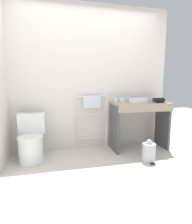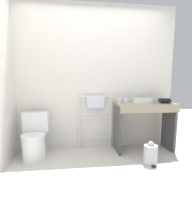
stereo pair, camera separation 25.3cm
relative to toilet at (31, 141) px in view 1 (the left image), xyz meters
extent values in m
plane|color=beige|center=(1.01, -0.94, -0.31)|extent=(12.00, 12.00, 0.00)
cube|color=silver|center=(1.01, 0.43, 0.97)|extent=(2.97, 0.12, 2.56)
cylinder|color=white|center=(0.00, -0.08, -0.12)|extent=(0.36, 0.36, 0.38)
cylinder|color=white|center=(0.00, -0.08, 0.08)|extent=(0.37, 0.37, 0.02)
cube|color=white|center=(0.00, 0.17, 0.24)|extent=(0.41, 0.17, 0.34)
cylinder|color=silver|center=(0.00, 0.17, 0.41)|extent=(0.05, 0.05, 0.01)
cylinder|color=white|center=(0.73, 0.34, 0.19)|extent=(0.02, 0.02, 1.01)
cylinder|color=white|center=(1.33, 0.34, 0.19)|extent=(0.02, 0.02, 1.01)
cylinder|color=white|center=(1.03, 0.34, -0.13)|extent=(0.59, 0.02, 0.02)
cylinder|color=white|center=(1.03, 0.34, 0.26)|extent=(0.59, 0.02, 0.02)
cylinder|color=white|center=(1.03, 0.34, 0.66)|extent=(0.59, 0.02, 0.02)
cube|color=silver|center=(1.03, 0.31, 0.55)|extent=(0.32, 0.04, 0.23)
cube|color=gray|center=(1.87, 0.10, 0.53)|extent=(1.00, 0.52, 0.03)
cube|color=gray|center=(1.87, -0.15, 0.46)|extent=(1.00, 0.02, 0.10)
cube|color=#4C4C4F|center=(1.39, 0.10, 0.10)|extent=(0.04, 0.45, 0.82)
cube|color=#4C4C4F|center=(2.35, 0.10, 0.10)|extent=(0.04, 0.45, 0.82)
cylinder|color=white|center=(1.86, 0.14, 0.58)|extent=(0.37, 0.37, 0.08)
cylinder|color=silver|center=(1.86, 0.14, 0.62)|extent=(0.30, 0.30, 0.01)
cylinder|color=silver|center=(1.86, 0.33, 0.61)|extent=(0.02, 0.02, 0.13)
cylinder|color=silver|center=(1.86, 0.29, 0.66)|extent=(0.02, 0.09, 0.02)
cylinder|color=white|center=(1.47, 0.25, 0.59)|extent=(0.08, 0.08, 0.09)
cylinder|color=white|center=(1.56, 0.19, 0.59)|extent=(0.08, 0.08, 0.09)
cylinder|color=black|center=(2.20, 0.01, 0.59)|extent=(0.15, 0.09, 0.09)
cone|color=black|center=(2.30, 0.01, 0.59)|extent=(0.05, 0.07, 0.07)
cube|color=black|center=(2.16, 0.10, 0.59)|extent=(0.05, 0.09, 0.06)
cylinder|color=#B7B7BC|center=(1.76, -0.46, -0.17)|extent=(0.20, 0.20, 0.29)
sphere|color=#B7B7BC|center=(1.76, -0.46, -0.01)|extent=(0.09, 0.09, 0.09)
cube|color=black|center=(1.76, -0.57, -0.30)|extent=(0.05, 0.04, 0.02)
camera|label=1|loc=(0.40, -2.76, 0.85)|focal=28.00mm
camera|label=2|loc=(0.65, -2.81, 0.85)|focal=28.00mm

